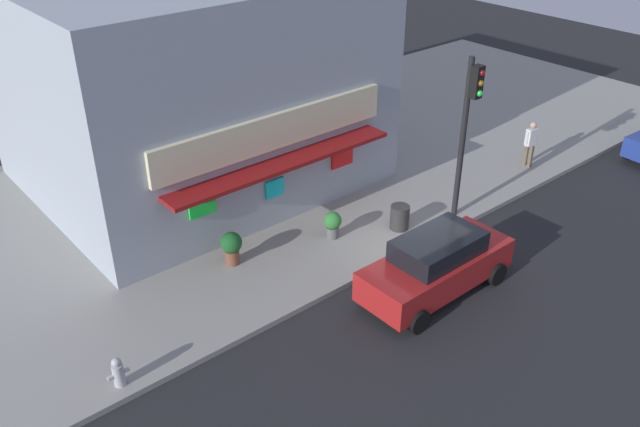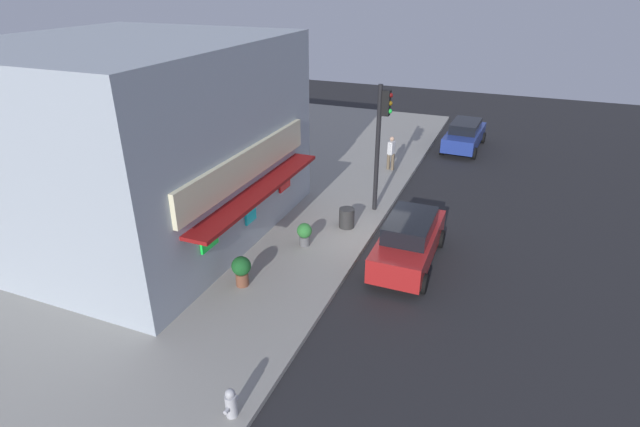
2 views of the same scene
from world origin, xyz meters
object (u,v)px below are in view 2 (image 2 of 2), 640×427
Objects in this scene: pedestrian at (391,152)px; parked_car_blue at (464,135)px; traffic_light at (381,133)px; potted_plant_by_doorway at (304,233)px; trash_can at (347,218)px; potted_plant_by_window at (241,269)px; parked_car_red at (409,240)px; fire_hydrant at (231,403)px.

pedestrian is 0.37× the size of parked_car_blue.
traffic_light reaches higher than potted_plant_by_doorway.
trash_can is 2.13m from potted_plant_by_doorway.
traffic_light reaches higher than potted_plant_by_window.
parked_car_red is at bearing -161.37° from pedestrian.
parked_car_blue reaches higher than trash_can.
potted_plant_by_window reaches higher than trash_can.
trash_can reaches higher than fire_hydrant.
pedestrian is 5.98m from parked_car_blue.
parked_car_blue is at bearing -13.29° from trash_can.
pedestrian is 0.38× the size of parked_car_red.
parked_car_blue is at bearing -15.14° from potted_plant_by_doorway.
potted_plant_by_doorway is 0.19× the size of parked_car_blue.
potted_plant_by_window reaches higher than fire_hydrant.
trash_can is 0.90× the size of potted_plant_by_doorway.
parked_car_blue is (13.91, -3.76, 0.18)m from potted_plant_by_doorway.
pedestrian is at bearing 151.13° from parked_car_blue.
parked_car_blue is (10.04, -2.19, -2.62)m from traffic_light.
parked_car_red is (-13.47, 0.11, 0.06)m from parked_car_blue.
trash_can is 5.27m from potted_plant_by_window.
fire_hydrant is 0.17× the size of parked_car_red.
traffic_light is at bearing 0.07° from fire_hydrant.
parked_car_red reaches higher than trash_can.
potted_plant_by_doorway is at bearing 96.81° from parked_car_red.
pedestrian reaches higher than fire_hydrant.
potted_plant_by_doorway is 14.41m from parked_car_blue.
parked_car_red is at bearing -83.19° from potted_plant_by_doorway.
potted_plant_by_window is (-6.94, 2.35, -2.70)m from traffic_light.
traffic_light reaches higher than trash_can.
parked_car_red is (-1.48, -2.72, 0.34)m from trash_can.
parked_car_blue is at bearing -28.87° from pedestrian.
traffic_light is 11.86m from fire_hydrant.
potted_plant_by_window is at bearing 161.09° from trash_can.
fire_hydrant is at bearing -177.50° from pedestrian.
pedestrian reaches higher than trash_can.
traffic_light is 7.81m from potted_plant_by_window.
pedestrian reaches higher than potted_plant_by_doorway.
fire_hydrant is at bearing -152.55° from potted_plant_by_window.
traffic_light is 4.76m from parked_car_red.
potted_plant_by_doorway is at bearing 154.10° from trash_can.
traffic_light reaches higher than pedestrian.
traffic_light is 1.15× the size of parked_car_red.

